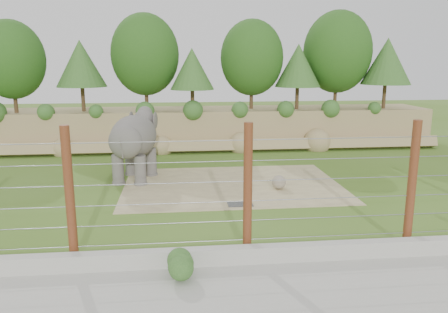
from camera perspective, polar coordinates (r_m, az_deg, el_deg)
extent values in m
plane|color=#45691B|center=(17.53, 0.69, -6.52)|extent=(90.00, 90.00, 0.00)
cube|color=tan|center=(29.86, -2.24, 3.86)|extent=(30.00, 4.00, 2.50)
cube|color=tan|center=(27.75, -1.90, 1.32)|extent=(30.00, 1.37, 1.07)
cylinder|color=#3F2B19|center=(30.27, -25.60, 6.83)|extent=(0.24, 0.24, 1.75)
sphere|color=#204919|center=(30.18, -26.03, 11.31)|extent=(4.00, 4.00, 4.00)
cylinder|color=#3F2B19|center=(29.69, -17.92, 7.18)|extent=(0.24, 0.24, 1.58)
sphere|color=#204919|center=(29.59, -18.20, 11.30)|extent=(3.60, 3.60, 3.60)
cylinder|color=#3F2B19|center=(29.62, -10.09, 7.92)|extent=(0.24, 0.24, 1.92)
sphere|color=#204919|center=(29.54, -10.29, 12.97)|extent=(4.40, 4.40, 4.40)
cylinder|color=#3F2B19|center=(28.39, -4.13, 7.36)|extent=(0.24, 0.24, 1.40)
sphere|color=#204919|center=(28.29, -4.19, 11.19)|extent=(3.20, 3.20, 3.20)
cylinder|color=#3F2B19|center=(29.77, 3.58, 8.00)|extent=(0.24, 0.24, 1.82)
sphere|color=#204919|center=(29.68, 3.65, 12.76)|extent=(4.16, 4.16, 4.16)
cylinder|color=#3F2B19|center=(29.85, 9.51, 7.57)|extent=(0.24, 0.24, 1.50)
sphere|color=#204919|center=(29.75, 9.65, 11.49)|extent=(3.44, 3.44, 3.44)
cylinder|color=#3F2B19|center=(31.70, 14.33, 8.10)|extent=(0.24, 0.24, 2.03)
sphere|color=#204919|center=(31.63, 14.60, 13.08)|extent=(4.64, 4.64, 4.64)
cylinder|color=#3F2B19|center=(31.79, 20.18, 7.40)|extent=(0.24, 0.24, 1.64)
sphere|color=#204919|center=(31.71, 20.49, 11.41)|extent=(3.76, 3.76, 3.76)
cube|color=#9D8B64|center=(20.43, 1.10, -3.73)|extent=(10.00, 7.00, 0.02)
cube|color=#262628|center=(17.68, 2.11, -6.24)|extent=(1.00, 0.60, 0.03)
sphere|color=gray|center=(19.84, 7.19, -3.34)|extent=(0.63, 0.63, 0.63)
cube|color=#B0AFA4|center=(12.84, 3.38, -12.66)|extent=(26.00, 0.35, 0.50)
cube|color=#B0AFA4|center=(11.21, 5.12, -18.09)|extent=(26.00, 4.00, 0.01)
cylinder|color=#5B2115|center=(12.88, -19.50, -4.95)|extent=(0.26, 0.26, 4.00)
cylinder|color=#5B2115|center=(12.67, 3.12, -4.52)|extent=(0.26, 0.26, 4.00)
cylinder|color=#5B2115|center=(14.33, 23.31, -3.54)|extent=(0.26, 0.26, 4.00)
cylinder|color=gray|center=(13.19, 3.04, -10.77)|extent=(20.00, 0.02, 0.02)
cylinder|color=gray|center=(12.96, 3.07, -8.33)|extent=(20.00, 0.02, 0.02)
cylinder|color=gray|center=(12.76, 3.10, -5.81)|extent=(20.00, 0.02, 0.02)
cylinder|color=gray|center=(12.59, 3.13, -3.22)|extent=(20.00, 0.02, 0.02)
cylinder|color=gray|center=(12.44, 3.16, -0.55)|extent=(20.00, 0.02, 0.02)
cylinder|color=gray|center=(12.32, 3.20, 2.17)|extent=(20.00, 0.02, 0.02)
sphere|color=#305F25|center=(11.90, -6.31, -14.00)|extent=(0.80, 0.80, 0.80)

